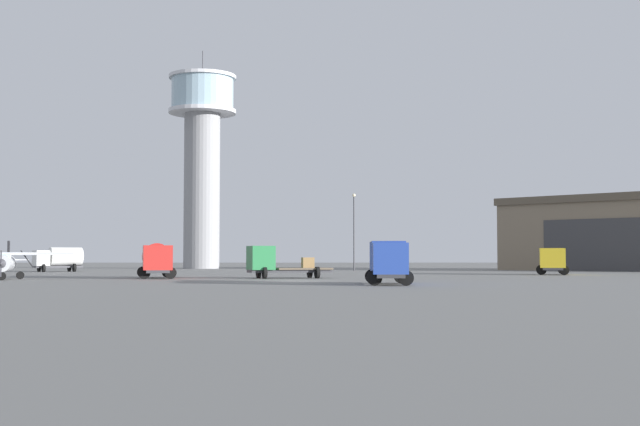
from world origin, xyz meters
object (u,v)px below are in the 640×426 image
truck_fuel_tanker_white (61,258)px  truck_box_blue (390,260)px  airplane_silver (7,261)px  truck_fuel_tanker_red (159,258)px  truck_flatbed_green (277,263)px  truck_box_yellow (555,259)px  light_post_east (356,226)px  traffic_cone_near_left (398,273)px  control_tower (204,149)px

truck_fuel_tanker_white → truck_box_blue: bearing=95.5°
airplane_silver → truck_fuel_tanker_red: bearing=91.0°
airplane_silver → truck_flatbed_green: 22.29m
truck_fuel_tanker_red → truck_fuel_tanker_white: bearing=-163.6°
truck_box_yellow → light_post_east: bearing=51.2°
traffic_cone_near_left → airplane_silver: bearing=-164.2°
control_tower → truck_fuel_tanker_white: (-13.76, -27.72, -17.13)m
airplane_silver → truck_flatbed_green: airplane_silver is taller
truck_fuel_tanker_white → light_post_east: (36.86, 8.00, 4.32)m
truck_flatbed_green → truck_fuel_tanker_red: 10.29m
truck_fuel_tanker_red → traffic_cone_near_left: (21.20, 5.76, -1.35)m
truck_fuel_tanker_red → light_post_east: light_post_east is taller
truck_fuel_tanker_red → truck_box_blue: (18.75, -16.13, -0.04)m
truck_flatbed_green → traffic_cone_near_left: bearing=-168.9°
light_post_east → traffic_cone_near_left: bearing=-85.8°
truck_fuel_tanker_red → light_post_east: bearing=141.2°
airplane_silver → light_post_east: size_ratio=1.06×
truck_fuel_tanker_white → light_post_east: light_post_east is taller
truck_box_yellow → light_post_east: 32.27m
airplane_silver → truck_box_yellow: (49.89, 17.79, 0.08)m
control_tower → airplane_silver: 65.65m
truck_fuel_tanker_red → traffic_cone_near_left: truck_fuel_tanker_red is taller
airplane_silver → traffic_cone_near_left: bearing=89.9°
control_tower → airplane_silver: size_ratio=3.16×
truck_flatbed_green → truck_fuel_tanker_red: bearing=-18.8°
airplane_silver → truck_box_blue: (30.51, -12.55, 0.16)m
light_post_east → traffic_cone_near_left: light_post_east is taller
truck_box_yellow → traffic_cone_near_left: (-16.93, -8.46, -1.23)m
airplane_silver → traffic_cone_near_left: (32.96, 9.33, -1.15)m
airplane_silver → light_post_east: (30.46, 43.17, 4.50)m
light_post_east → airplane_silver: bearing=-125.2°
airplane_silver → truck_box_yellow: size_ratio=1.77×
truck_fuel_tanker_white → truck_box_yellow: (56.29, -17.38, -0.10)m
truck_fuel_tanker_red → truck_box_yellow: (38.13, 14.22, -0.12)m
control_tower → truck_box_blue: control_tower is taller
truck_flatbed_green → light_post_east: size_ratio=0.74×
truck_fuel_tanker_red → truck_box_blue: size_ratio=0.99×
control_tower → truck_box_blue: (23.16, -75.45, -17.15)m
traffic_cone_near_left → truck_fuel_tanker_white: bearing=146.7°
truck_flatbed_green → truck_box_blue: bearing=100.5°
truck_fuel_tanker_red → truck_box_yellow: truck_fuel_tanker_red is taller
control_tower → airplane_silver: bearing=-96.7°
light_post_east → truck_flatbed_green: bearing=-101.9°
truck_box_blue → truck_box_yellow: size_ratio=1.16×
truck_box_blue → truck_box_yellow: 36.01m
control_tower → traffic_cone_near_left: bearing=-64.5°
airplane_silver → truck_flatbed_green: (22.04, 3.36, -0.17)m
truck_fuel_tanker_red → truck_box_blue: truck_fuel_tanker_red is taller
truck_box_yellow → traffic_cone_near_left: bearing=130.3°
light_post_east → traffic_cone_near_left: 34.40m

